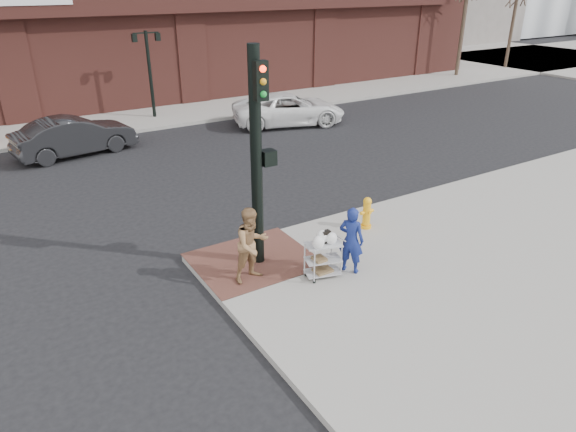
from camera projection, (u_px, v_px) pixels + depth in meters
ground at (294, 275)px, 12.04m from camera, size 220.00×220.00×0.00m
sidewalk_far at (215, 61)px, 42.65m from camera, size 65.00×36.00×0.15m
brick_curb_ramp at (253, 260)px, 12.38m from camera, size 2.80×2.40×0.01m
lamp_post at (149, 65)px, 24.23m from camera, size 1.32×0.22×4.00m
traffic_signal_pole at (258, 154)px, 11.21m from camera, size 0.61×0.51×5.00m
woman_blue at (351, 240)px, 11.60m from camera, size 0.64×0.70×1.60m
pedestrian_tan at (252, 245)px, 11.26m from camera, size 0.92×0.76×1.73m
sedan_dark at (75, 136)px, 19.97m from camera, size 4.74×2.28×1.50m
minivan_white at (289, 109)px, 24.17m from camera, size 5.75×3.88×1.46m
utility_cart at (323, 256)px, 11.53m from camera, size 0.89×0.65×1.10m
fire_hydrant at (367, 212)px, 13.81m from camera, size 0.42×0.29×0.89m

